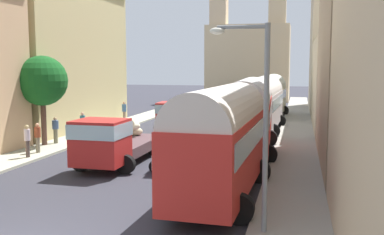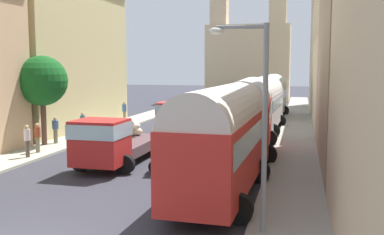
{
  "view_description": "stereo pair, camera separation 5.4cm",
  "coord_description": "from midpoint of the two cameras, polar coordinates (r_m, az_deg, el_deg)",
  "views": [
    {
      "loc": [
        7.43,
        -9.89,
        5.0
      ],
      "look_at": [
        0.0,
        20.88,
        1.36
      ],
      "focal_mm": 41.92,
      "sensor_mm": 36.0,
      "label": 1
    },
    {
      "loc": [
        7.48,
        -9.88,
        5.0
      ],
      "look_at": [
        0.0,
        20.88,
        1.36
      ],
      "focal_mm": 41.92,
      "sensor_mm": 36.0,
      "label": 2
    }
  ],
  "objects": [
    {
      "name": "ground_plane",
      "position": [
        37.96,
        2.22,
        -1.01
      ],
      "size": [
        154.0,
        154.0,
        0.0
      ],
      "primitive_type": "plane",
      "color": "#33333B"
    },
    {
      "name": "cargo_truck_0",
      "position": [
        22.49,
        -10.01,
        -2.94
      ],
      "size": [
        3.23,
        7.19,
        2.53
      ],
      "color": "#B1211F",
      "rests_on": "ground"
    },
    {
      "name": "pedestrian_2",
      "position": [
        26.69,
        -19.01,
        -2.32
      ],
      "size": [
        0.51,
        0.51,
        1.82
      ],
      "color": "#786E5A",
      "rests_on": "ground"
    },
    {
      "name": "building_right_3",
      "position": [
        53.29,
        18.12,
        8.01
      ],
      "size": [
        5.86,
        12.73,
        13.29
      ],
      "color": "beige",
      "rests_on": "ground"
    },
    {
      "name": "parked_bus_1",
      "position": [
        25.68,
        7.22,
        0.65
      ],
      "size": [
        3.61,
        8.74,
        4.29
      ],
      "color": "red",
      "rests_on": "ground"
    },
    {
      "name": "car_5",
      "position": [
        52.18,
        7.12,
        1.94
      ],
      "size": [
        2.33,
        4.16,
        1.69
      ],
      "color": "#388DC9",
      "rests_on": "ground"
    },
    {
      "name": "pedestrian_3",
      "position": [
        29.58,
        -16.93,
        -1.46
      ],
      "size": [
        0.51,
        0.51,
        1.8
      ],
      "color": "#6E6A51",
      "rests_on": "ground"
    },
    {
      "name": "car_2",
      "position": [
        55.58,
        4.46,
        2.24
      ],
      "size": [
        2.53,
        4.43,
        1.65
      ],
      "color": "silver",
      "rests_on": "ground"
    },
    {
      "name": "car_1",
      "position": [
        44.79,
        2.06,
        1.13
      ],
      "size": [
        2.46,
        4.18,
        1.48
      ],
      "color": "#3A92C4",
      "rests_on": "ground"
    },
    {
      "name": "car_3",
      "position": [
        22.02,
        -1.78,
        -4.55
      ],
      "size": [
        2.46,
        3.72,
        1.51
      ],
      "color": "silver",
      "rests_on": "ground"
    },
    {
      "name": "building_right_2",
      "position": [
        38.68,
        18.62,
        4.1
      ],
      "size": [
        4.53,
        14.77,
        7.13
      ],
      "color": "beige",
      "rests_on": "ground"
    },
    {
      "name": "pedestrian_4",
      "position": [
        32.84,
        -13.7,
        -0.63
      ],
      "size": [
        0.5,
        0.5,
        1.74
      ],
      "color": "#281F51",
      "rests_on": "ground"
    },
    {
      "name": "sidewalk_left",
      "position": [
        40.01,
        -8.0,
        -0.57
      ],
      "size": [
        2.5,
        70.0,
        0.14
      ],
      "primitive_type": "cube",
      "color": "#AFAE97",
      "rests_on": "ground"
    },
    {
      "name": "parked_bus_2",
      "position": [
        34.61,
        8.9,
        2.04
      ],
      "size": [
        3.55,
        9.85,
        4.19
      ],
      "color": "silver",
      "rests_on": "ground"
    },
    {
      "name": "pedestrian_0",
      "position": [
        25.5,
        -20.18,
        -2.66
      ],
      "size": [
        0.46,
        0.46,
        1.88
      ],
      "color": "#503F3B",
      "rests_on": "ground"
    },
    {
      "name": "distant_church",
      "position": [
        66.0,
        7.25,
        7.7
      ],
      "size": [
        11.76,
        6.87,
        19.66
      ],
      "color": "beige",
      "rests_on": "ground"
    },
    {
      "name": "sidewalk_right",
      "position": [
        37.21,
        13.24,
        -1.22
      ],
      "size": [
        2.5,
        70.0,
        0.14
      ],
      "primitive_type": "cube",
      "color": "#9F9A90",
      "rests_on": "ground"
    },
    {
      "name": "parked_bus_3",
      "position": [
        43.56,
        9.9,
        2.93
      ],
      "size": [
        3.59,
        8.81,
        4.19
      ],
      "color": "beige",
      "rests_on": "ground"
    },
    {
      "name": "car_4",
      "position": [
        37.57,
        4.69,
        0.17
      ],
      "size": [
        2.25,
        4.33,
        1.67
      ],
      "color": "#538F4E",
      "rests_on": "ground"
    },
    {
      "name": "building_left_2",
      "position": [
        37.35,
        -16.63,
        7.88
      ],
      "size": [
        6.15,
        14.8,
        11.99
      ],
      "color": "tan",
      "rests_on": "ground"
    },
    {
      "name": "pedestrian_1",
      "position": [
        40.02,
        -8.56,
        0.86
      ],
      "size": [
        0.53,
        0.53,
        1.88
      ],
      "color": "#7E6657",
      "rests_on": "ground"
    },
    {
      "name": "parked_bus_0",
      "position": [
        16.84,
        3.75,
        -2.43
      ],
      "size": [
        3.42,
        8.58,
        4.26
      ],
      "color": "red",
      "rests_on": "ground"
    },
    {
      "name": "roadside_tree_1",
      "position": [
        28.92,
        -18.47,
        4.41
      ],
      "size": [
        3.07,
        3.07,
        5.64
      ],
      "color": "brown",
      "rests_on": "ground"
    },
    {
      "name": "car_0",
      "position": [
        38.88,
        -0.08,
        0.31
      ],
      "size": [
        2.21,
        4.11,
        1.5
      ],
      "color": "silver",
      "rests_on": "ground"
    },
    {
      "name": "cargo_truck_1",
      "position": [
        34.09,
        -1.79,
        0.27
      ],
      "size": [
        3.27,
        7.42,
        2.38
      ],
      "color": "red",
      "rests_on": "ground"
    },
    {
      "name": "streetlamp_near",
      "position": [
        13.0,
        8.33,
        0.88
      ],
      "size": [
        1.74,
        0.28,
        6.2
      ],
      "color": "gray",
      "rests_on": "ground"
    },
    {
      "name": "building_right_1",
      "position": [
        24.79,
        22.68,
        10.59
      ],
      "size": [
        5.9,
        12.67,
        13.85
      ],
      "color": "tan",
      "rests_on": "ground"
    }
  ]
}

